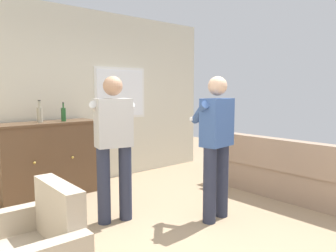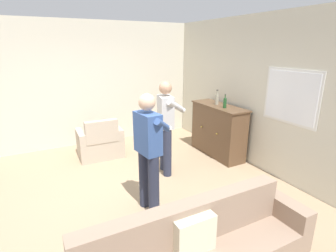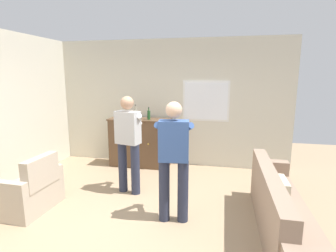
{
  "view_description": "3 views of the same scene",
  "coord_description": "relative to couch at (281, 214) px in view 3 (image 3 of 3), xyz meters",
  "views": [
    {
      "loc": [
        -2.35,
        -2.25,
        1.53
      ],
      "look_at": [
        0.11,
        0.57,
        1.11
      ],
      "focal_mm": 35.0,
      "sensor_mm": 36.0,
      "label": 1
    },
    {
      "loc": [
        3.54,
        -1.07,
        2.26
      ],
      "look_at": [
        0.29,
        0.63,
        1.12
      ],
      "focal_mm": 28.0,
      "sensor_mm": 36.0,
      "label": 2
    },
    {
      "loc": [
        1.17,
        -3.13,
        2.01
      ],
      "look_at": [
        0.35,
        0.69,
        1.26
      ],
      "focal_mm": 28.0,
      "sensor_mm": 36.0,
      "label": 3
    }
  ],
  "objects": [
    {
      "name": "armchair",
      "position": [
        -3.56,
        -0.02,
        -0.04
      ],
      "size": [
        0.67,
        0.9,
        0.85
      ],
      "color": "#B2A38E",
      "rests_on": "ground"
    },
    {
      "name": "bottle_wine_green",
      "position": [
        -2.32,
        2.18,
        0.85
      ],
      "size": [
        0.07,
        0.07,
        0.27
      ],
      "color": "#1E4C23",
      "rests_on": "sideboard_cabinet"
    },
    {
      "name": "bottle_liquor_amber",
      "position": [
        -2.64,
        2.23,
        0.87
      ],
      "size": [
        0.08,
        0.08,
        0.31
      ],
      "color": "gray",
      "rests_on": "sideboard_cabinet"
    },
    {
      "name": "wall_back_with_window",
      "position": [
        -1.89,
        2.59,
        1.08
      ],
      "size": [
        5.2,
        0.15,
        2.8
      ],
      "color": "beige",
      "rests_on": "ground"
    },
    {
      "name": "sideboard_cabinet",
      "position": [
        -2.55,
        2.23,
        0.22
      ],
      "size": [
        1.36,
        0.49,
        1.08
      ],
      "color": "brown",
      "rests_on": "ground"
    },
    {
      "name": "person_standing_right",
      "position": [
        -1.38,
        0.14,
        0.61
      ],
      "size": [
        0.55,
        0.5,
        1.68
      ],
      "color": "#282D42",
      "rests_on": "ground"
    },
    {
      "name": "ground",
      "position": [
        -1.91,
        -0.07,
        -0.32
      ],
      "size": [
        10.4,
        10.4,
        0.0
      ],
      "primitive_type": "plane",
      "color": "#9E8466"
    },
    {
      "name": "couch",
      "position": [
        0.0,
        0.0,
        0.0
      ],
      "size": [
        0.57,
        2.51,
        0.85
      ],
      "color": "gray",
      "rests_on": "ground"
    },
    {
      "name": "person_standing_left",
      "position": [
        -2.3,
        0.87,
        0.61
      ],
      "size": [
        0.54,
        0.51,
        1.68
      ],
      "color": "#282D42",
      "rests_on": "ground"
    }
  ]
}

